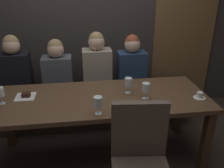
{
  "coord_description": "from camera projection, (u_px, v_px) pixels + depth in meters",
  "views": [
    {
      "loc": [
        -0.16,
        -2.12,
        1.81
      ],
      "look_at": [
        0.14,
        0.08,
        0.84
      ],
      "focal_mm": 37.92,
      "sensor_mm": 36.0,
      "label": 1
    }
  ],
  "objects": [
    {
      "name": "wine_glass_near_right",
      "position": [
        0.0,
        92.0,
        2.2
      ],
      "size": [
        0.08,
        0.08,
        0.16
      ],
      "color": "silver",
      "rests_on": "dining_table"
    },
    {
      "name": "ground",
      "position": [
        100.0,
        155.0,
        2.67
      ],
      "size": [
        9.0,
        9.0,
        0.0
      ],
      "primitive_type": "plane",
      "color": "#382D26"
    },
    {
      "name": "diner_far_end",
      "position": [
        97.0,
        65.0,
        3.0
      ],
      "size": [
        0.36,
        0.24,
        0.8
      ],
      "color": "#9E9384",
      "rests_on": "banquette_bench"
    },
    {
      "name": "espresso_cup",
      "position": [
        200.0,
        96.0,
        2.34
      ],
      "size": [
        0.12,
        0.12,
        0.06
      ],
      "color": "white",
      "rests_on": "dining_table"
    },
    {
      "name": "arched_door",
      "position": [
        186.0,
        15.0,
        3.34
      ],
      "size": [
        0.9,
        0.05,
        2.55
      ],
      "color": "brown",
      "rests_on": "ground"
    },
    {
      "name": "wine_glass_center_front",
      "position": [
        98.0,
        102.0,
        2.03
      ],
      "size": [
        0.08,
        0.08,
        0.16
      ],
      "color": "silver",
      "rests_on": "dining_table"
    },
    {
      "name": "banquette_bench",
      "position": [
        95.0,
        108.0,
        3.22
      ],
      "size": [
        2.5,
        0.44,
        0.45
      ],
      "color": "#40352A",
      "rests_on": "ground"
    },
    {
      "name": "diner_redhead",
      "position": [
        15.0,
        69.0,
        2.87
      ],
      "size": [
        0.36,
        0.24,
        0.79
      ],
      "color": "black",
      "rests_on": "banquette_bench"
    },
    {
      "name": "diner_near_end",
      "position": [
        132.0,
        65.0,
        3.07
      ],
      "size": [
        0.36,
        0.24,
        0.75
      ],
      "color": "navy",
      "rests_on": "banquette_bench"
    },
    {
      "name": "dessert_plate",
      "position": [
        26.0,
        96.0,
        2.36
      ],
      "size": [
        0.19,
        0.19,
        0.05
      ],
      "color": "white",
      "rests_on": "dining_table"
    },
    {
      "name": "wine_glass_far_left",
      "position": [
        146.0,
        88.0,
        2.3
      ],
      "size": [
        0.08,
        0.08,
        0.16
      ],
      "color": "silver",
      "rests_on": "dining_table"
    },
    {
      "name": "chair_near_side",
      "position": [
        140.0,
        157.0,
        1.83
      ],
      "size": [
        0.48,
        0.48,
        0.98
      ],
      "color": "brown",
      "rests_on": "ground"
    },
    {
      "name": "dining_table",
      "position": [
        99.0,
        105.0,
        2.41
      ],
      "size": [
        2.2,
        0.84,
        0.74
      ],
      "color": "#493422",
      "rests_on": "ground"
    },
    {
      "name": "back_wall_tiled",
      "position": [
        90.0,
        6.0,
        3.18
      ],
      "size": [
        6.0,
        0.12,
        3.0
      ],
      "primitive_type": "cube",
      "color": "#383330",
      "rests_on": "ground"
    },
    {
      "name": "wine_glass_center_back",
      "position": [
        128.0,
        82.0,
        2.42
      ],
      "size": [
        0.08,
        0.08,
        0.16
      ],
      "color": "silver",
      "rests_on": "dining_table"
    },
    {
      "name": "diner_bearded",
      "position": [
        57.0,
        70.0,
        2.96
      ],
      "size": [
        0.36,
        0.24,
        0.73
      ],
      "color": "#4C515B",
      "rests_on": "banquette_bench"
    }
  ]
}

